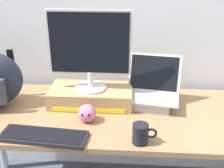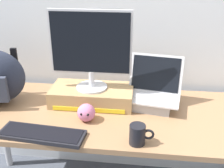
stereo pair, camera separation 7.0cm
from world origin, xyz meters
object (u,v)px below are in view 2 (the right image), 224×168
object	(u,v)px
open_laptop	(153,97)
plush_toy	(86,113)
external_keyboard	(42,134)
coffee_mug	(138,134)
toner_box_yellow	(92,95)
desktop_monitor	(91,48)

from	to	relation	value
open_laptop	plush_toy	bearing A→B (deg)	-140.42
external_keyboard	plush_toy	xyz separation A→B (m)	(0.19, 0.17, 0.04)
coffee_mug	toner_box_yellow	bearing A→B (deg)	127.28
external_keyboard	plush_toy	distance (m)	0.26
coffee_mug	open_laptop	bearing A→B (deg)	79.03
desktop_monitor	coffee_mug	size ratio (longest dim) A/B	3.96
external_keyboard	desktop_monitor	bearing A→B (deg)	68.74
desktop_monitor	plush_toy	world-z (taller)	desktop_monitor
desktop_monitor	open_laptop	size ratio (longest dim) A/B	1.36
toner_box_yellow	coffee_mug	distance (m)	0.49
coffee_mug	plush_toy	world-z (taller)	coffee_mug
desktop_monitor	external_keyboard	bearing A→B (deg)	-116.20
toner_box_yellow	open_laptop	xyz separation A→B (m)	(0.37, 0.00, 0.01)
toner_box_yellow	coffee_mug	size ratio (longest dim) A/B	4.16
toner_box_yellow	external_keyboard	world-z (taller)	toner_box_yellow
desktop_monitor	open_laptop	world-z (taller)	desktop_monitor
toner_box_yellow	open_laptop	size ratio (longest dim) A/B	1.43
desktop_monitor	plush_toy	size ratio (longest dim) A/B	4.80
plush_toy	external_keyboard	bearing A→B (deg)	-138.25
external_keyboard	plush_toy	world-z (taller)	plush_toy
external_keyboard	plush_toy	bearing A→B (deg)	46.51
desktop_monitor	open_laptop	bearing A→B (deg)	0.55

